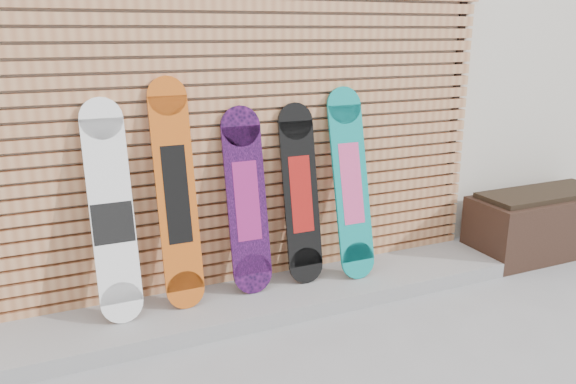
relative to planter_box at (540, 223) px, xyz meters
name	(u,v)px	position (x,y,z in m)	size (l,w,h in m)	color
ground	(311,348)	(-2.64, -0.61, -0.30)	(80.00, 80.00, 0.00)	gray
building	(218,49)	(-2.14, 2.89, 1.50)	(12.00, 5.00, 3.60)	beige
concrete_step	(253,300)	(-2.79, 0.07, -0.24)	(4.60, 0.70, 0.12)	gray
slat_wall	(237,143)	(-2.79, 0.36, 0.91)	(4.26, 0.08, 2.29)	#B8774D
planter_box	(540,223)	(0.00, 0.00, 0.00)	(1.35, 0.56, 0.61)	black
snowboard_0	(112,213)	(-3.74, 0.16, 0.55)	(0.28, 0.34, 1.48)	white
snowboard_1	(176,195)	(-3.30, 0.18, 0.62)	(0.27, 0.31, 1.60)	#C35514
snowboard_2	(247,201)	(-2.78, 0.19, 0.51)	(0.30, 0.28, 1.37)	black
snowboard_3	(301,194)	(-2.34, 0.19, 0.51)	(0.28, 0.28, 1.37)	black
snowboard_4	(351,184)	(-1.93, 0.15, 0.56)	(0.29, 0.38, 1.47)	#0E8784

